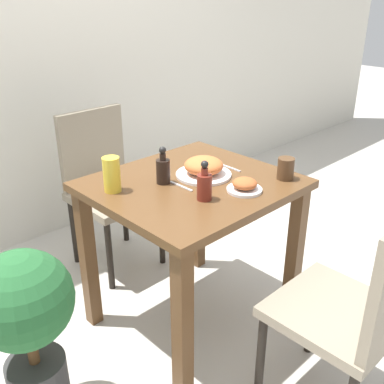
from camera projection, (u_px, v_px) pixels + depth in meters
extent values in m
plane|color=#B7B2A8|center=(192.00, 318.00, 2.22)|extent=(16.00, 16.00, 0.00)
cube|color=beige|center=(33.00, 24.00, 2.52)|extent=(8.00, 0.05, 2.60)
cube|color=brown|center=(192.00, 185.00, 1.92)|extent=(0.81, 0.74, 0.04)
cube|color=brown|center=(182.00, 330.00, 1.64)|extent=(0.06, 0.06, 0.70)
cube|color=brown|center=(294.00, 256.00, 2.09)|extent=(0.06, 0.06, 0.70)
cube|color=brown|center=(88.00, 260.00, 2.06)|extent=(0.06, 0.06, 0.70)
cube|color=brown|center=(198.00, 211.00, 2.51)|extent=(0.06, 0.06, 0.70)
cube|color=gray|center=(335.00, 312.00, 1.62)|extent=(0.42, 0.42, 0.04)
cylinder|color=black|center=(313.00, 314.00, 1.94)|extent=(0.03, 0.03, 0.40)
cylinder|color=black|center=(261.00, 358.00, 1.71)|extent=(0.03, 0.03, 0.40)
cube|color=gray|center=(115.00, 197.00, 2.50)|extent=(0.42, 0.42, 0.04)
cube|color=gray|center=(92.00, 148.00, 2.52)|extent=(0.40, 0.04, 0.44)
cylinder|color=black|center=(110.00, 256.00, 2.36)|extent=(0.03, 0.03, 0.40)
cylinder|color=black|center=(162.00, 232.00, 2.59)|extent=(0.03, 0.03, 0.40)
cylinder|color=black|center=(74.00, 232.00, 2.59)|extent=(0.03, 0.03, 0.40)
cylinder|color=black|center=(125.00, 212.00, 2.82)|extent=(0.03, 0.03, 0.40)
cylinder|color=white|center=(204.00, 175.00, 1.97)|extent=(0.24, 0.24, 0.01)
ellipsoid|color=#CC6633|center=(204.00, 165.00, 1.95)|extent=(0.17, 0.17, 0.07)
cylinder|color=white|center=(244.00, 190.00, 1.82)|extent=(0.14, 0.14, 0.01)
ellipsoid|color=#A35128|center=(245.00, 183.00, 1.81)|extent=(0.10, 0.10, 0.04)
cylinder|color=#4C331E|center=(286.00, 169.00, 1.92)|extent=(0.07, 0.07, 0.09)
cylinder|color=gold|center=(112.00, 174.00, 1.79)|extent=(0.07, 0.07, 0.14)
cylinder|color=black|center=(163.00, 172.00, 1.88)|extent=(0.06, 0.06, 0.10)
cylinder|color=black|center=(163.00, 157.00, 1.85)|extent=(0.03, 0.03, 0.03)
sphere|color=black|center=(163.00, 150.00, 1.84)|extent=(0.03, 0.03, 0.03)
cylinder|color=maroon|center=(204.00, 187.00, 1.73)|extent=(0.06, 0.06, 0.10)
cylinder|color=maroon|center=(205.00, 171.00, 1.70)|extent=(0.03, 0.03, 0.03)
sphere|color=black|center=(205.00, 164.00, 1.69)|extent=(0.03, 0.03, 0.03)
cube|color=silver|center=(178.00, 185.00, 1.87)|extent=(0.01, 0.17, 0.00)
cube|color=silver|center=(227.00, 167.00, 2.06)|extent=(0.01, 0.17, 0.00)
cylinder|color=brown|center=(33.00, 351.00, 1.59)|extent=(0.04, 0.04, 0.10)
sphere|color=#235B2D|center=(23.00, 300.00, 1.50)|extent=(0.34, 0.34, 0.34)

